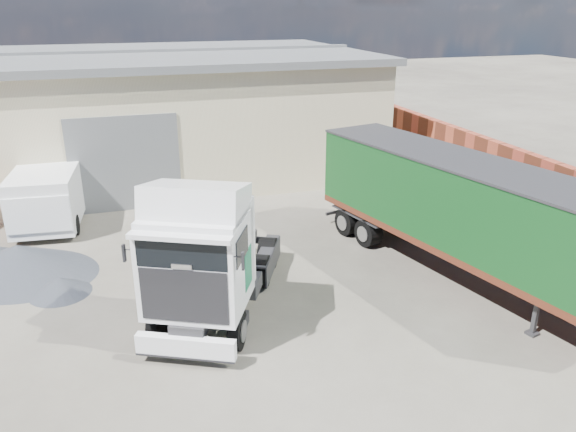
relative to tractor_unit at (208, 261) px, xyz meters
name	(u,v)px	position (x,y,z in m)	size (l,w,h in m)	color
ground	(241,341)	(0.51, -1.12, -1.63)	(120.00, 120.00, 0.00)	#2B2923
warehouse	(23,117)	(-5.49, 14.87, 1.03)	(30.60, 12.60, 5.42)	beige
brick_boundary_wall	(499,176)	(12.01, 4.88, -0.38)	(0.35, 26.00, 2.50)	brown
tractor_unit	(208,261)	(0.00, 0.00, 0.00)	(4.48, 6.04, 3.88)	black
box_trailer	(458,206)	(7.20, 0.47, 0.46)	(4.47, 10.54, 3.43)	#2D2D30
panel_van	(50,193)	(-4.16, 8.46, -0.56)	(2.55, 5.22, 2.06)	black
gravel_heap	(17,260)	(-4.86, 4.25, -1.20)	(5.91, 5.91, 0.93)	#1F2229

